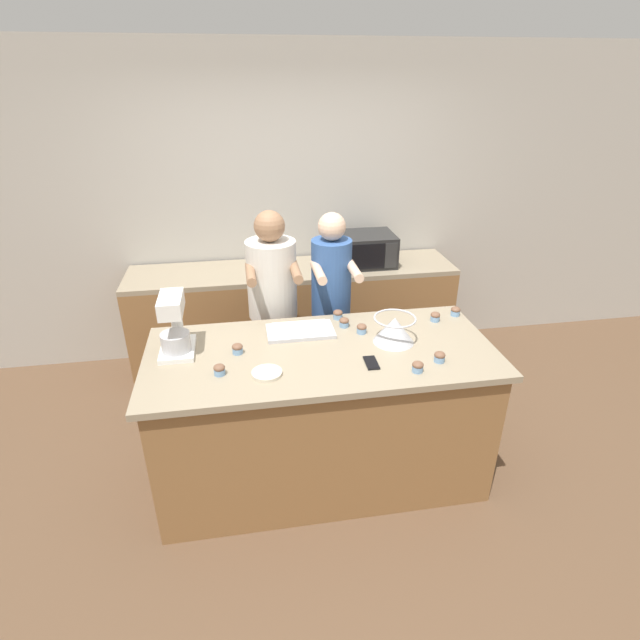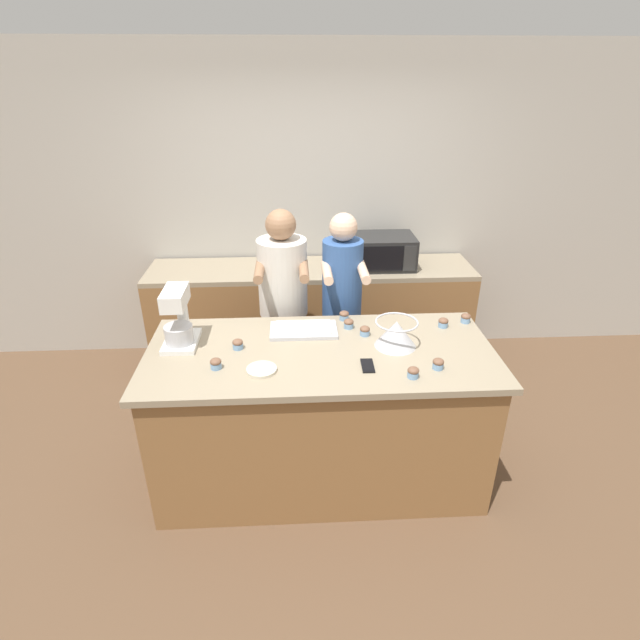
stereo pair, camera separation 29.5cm
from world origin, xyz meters
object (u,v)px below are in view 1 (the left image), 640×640
baking_tray (300,330)px  cupcake_2 (338,314)px  cupcake_5 (455,311)px  cupcake_8 (418,367)px  stand_mixer (175,328)px  cupcake_6 (440,357)px  cupcake_3 (435,317)px  cupcake_0 (362,328)px  cell_phone (371,363)px  mixing_bowl (394,329)px  cupcake_7 (219,370)px  small_plate (267,373)px  microwave_oven (364,249)px  person_right (331,311)px  cupcake_4 (237,349)px  person_left (274,316)px  cupcake_1 (344,322)px

baking_tray → cupcake_2: (0.28, 0.16, 0.01)m
cupcake_5 → cupcake_8: 0.81m
stand_mixer → cupcake_6: (1.49, -0.37, -0.13)m
baking_tray → cupcake_3: bearing=1.3°
cupcake_0 → cupcake_2: (-0.11, 0.23, 0.00)m
stand_mixer → cupcake_0: bearing=2.5°
cell_phone → cupcake_0: (0.03, 0.37, 0.03)m
mixing_bowl → cupcake_7: (-1.05, -0.20, -0.06)m
small_plate → microwave_oven: bearing=60.1°
cupcake_2 → mixing_bowl: bearing=-53.4°
cupcake_0 → cupcake_7: same height
cell_phone → baking_tray: bearing=128.7°
person_right → microwave_oven: size_ratio=3.08×
stand_mixer → cupcake_8: 1.41m
cupcake_4 → stand_mixer: bearing=167.3°
baking_tray → cell_phone: bearing=-51.3°
cupcake_3 → cupcake_5: same height
cupcake_4 → cupcake_7: same height
person_left → stand_mixer: 0.90m
cupcake_8 → mixing_bowl: bearing=94.8°
microwave_oven → cupcake_8: bearing=-94.4°
mixing_bowl → cupcake_6: mixing_bowl is taller
microwave_oven → cupcake_5: size_ratio=8.07×
microwave_oven → small_plate: (-0.96, -1.68, -0.11)m
mixing_bowl → cupcake_2: mixing_bowl is taller
stand_mixer → cupcake_3: size_ratio=5.70×
cell_phone → cupcake_5: size_ratio=2.27×
person_right → cupcake_3: 0.79m
person_right → cupcake_2: person_right is taller
mixing_bowl → microwave_oven: (0.17, 1.43, 0.03)m
baking_tray → cupcake_1: (0.29, 0.04, 0.01)m
cupcake_3 → cell_phone: bearing=-140.7°
mixing_bowl → cupcake_4: mixing_bowl is taller
baking_tray → cupcake_8: bearing=-44.1°
microwave_oven → cupcake_3: (0.19, -1.20, -0.08)m
person_left → cell_phone: size_ratio=11.16×
person_left → cupcake_3: person_left is taller
microwave_oven → cupcake_4: bearing=-128.3°
baking_tray → cupcake_1: size_ratio=6.66×
cell_phone → microwave_oven: bearing=77.5°
person_left → cupcake_3: bearing=-24.2°
person_left → cupcake_5: (1.21, -0.41, 0.13)m
stand_mixer → mixing_bowl: bearing=-4.2°
cupcake_5 → cupcake_8: same height
person_left → cell_phone: bearing=-62.4°
stand_mixer → cupcake_0: 1.15m
small_plate → cupcake_5: cupcake_5 is taller
person_left → microwave_oven: 1.14m
stand_mixer → cupcake_3: (1.66, 0.14, -0.13)m
stand_mixer → cupcake_2: (1.03, 0.28, -0.13)m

